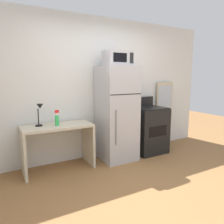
% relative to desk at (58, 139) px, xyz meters
% --- Properties ---
extents(ground_plane, '(12.00, 12.00, 0.00)m').
position_rel_desk_xyz_m(ground_plane, '(0.87, -1.37, -0.52)').
color(ground_plane, olive).
extents(wall_back_white, '(5.00, 0.10, 2.60)m').
position_rel_desk_xyz_m(wall_back_white, '(0.87, 0.33, 0.78)').
color(wall_back_white, silver).
rests_on(wall_back_white, ground).
extents(desk, '(1.11, 0.52, 0.75)m').
position_rel_desk_xyz_m(desk, '(0.00, 0.00, 0.00)').
color(desk, beige).
rests_on(desk, ground).
extents(desk_lamp, '(0.14, 0.12, 0.35)m').
position_rel_desk_xyz_m(desk_lamp, '(-0.25, 0.06, 0.47)').
color(desk_lamp, black).
rests_on(desk_lamp, desk).
extents(spray_bottle, '(0.06, 0.06, 0.25)m').
position_rel_desk_xyz_m(spray_bottle, '(-0.01, -0.03, 0.33)').
color(spray_bottle, green).
rests_on(spray_bottle, desk).
extents(refrigerator, '(0.62, 0.65, 1.71)m').
position_rel_desk_xyz_m(refrigerator, '(1.08, -0.05, 0.33)').
color(refrigerator, '#B7B7BC').
rests_on(refrigerator, ground).
extents(microwave, '(0.46, 0.35, 0.26)m').
position_rel_desk_xyz_m(microwave, '(1.09, -0.07, 1.32)').
color(microwave, '#B7B7BC').
rests_on(microwave, refrigerator).
extents(oven_range, '(0.64, 0.61, 1.10)m').
position_rel_desk_xyz_m(oven_range, '(1.83, -0.04, -0.05)').
color(oven_range, black).
rests_on(oven_range, ground).
extents(leaning_mirror, '(0.44, 0.03, 1.40)m').
position_rel_desk_xyz_m(leaning_mirror, '(2.48, 0.22, 0.18)').
color(leaning_mirror, '#C6B793').
rests_on(leaning_mirror, ground).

